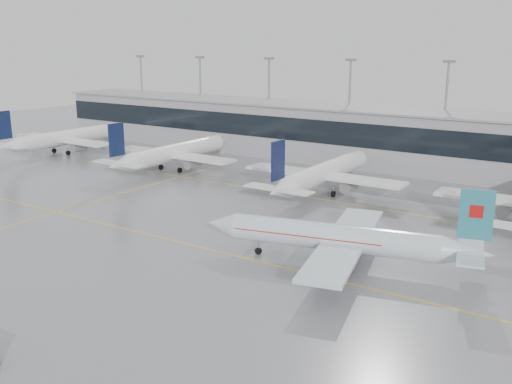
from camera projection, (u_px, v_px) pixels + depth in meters
The scene contains 12 objects.
ground at pixel (205, 248), 74.34m from camera, with size 320.00×320.00×0.00m, color gray.
taxi_line_main at pixel (205, 248), 74.34m from camera, with size 120.00×0.25×0.01m, color yellow.
taxi_line_north at pixel (313, 198), 98.57m from camera, with size 120.00×0.25×0.01m, color yellow.
taxi_line_cross at pixel (126, 192), 102.42m from camera, with size 0.25×60.00×0.01m, color yellow.
terminal at pixel (383, 139), 122.91m from camera, with size 180.00×15.00×12.00m, color #959599.
terminal_glass at pixel (370, 136), 116.43m from camera, with size 180.00×0.20×5.00m, color black.
terminal_roof at pixel (385, 110), 121.34m from camera, with size 182.00×16.00×0.40m, color gray.
light_masts at pixel (395, 102), 125.90m from camera, with size 156.40×1.00×22.60m.
air_canada_jet at pixel (344, 239), 67.80m from camera, with size 34.43×27.50×10.70m.
parked_jet_a at pixel (64, 138), 137.87m from camera, with size 29.64×36.96×11.72m.
parked_jet_b at pixel (173, 153), 119.24m from camera, with size 29.64×36.96×11.72m.
parked_jet_c at pixel (323, 173), 100.62m from camera, with size 29.64×36.96×11.72m.
Camera 1 is at (44.05, -54.87, 25.94)m, focal length 40.00 mm.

